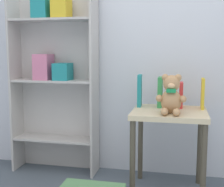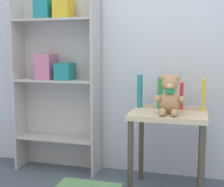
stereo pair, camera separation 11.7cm
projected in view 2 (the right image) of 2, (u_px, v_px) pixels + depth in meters
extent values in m
cube|color=silver|center=(160.00, 26.00, 2.56)|extent=(4.80, 0.06, 2.50)
cube|color=#BCB7B2|center=(19.00, 80.00, 2.78)|extent=(0.02, 0.23, 1.59)
cube|color=#BCB7B2|center=(96.00, 82.00, 2.59)|extent=(0.02, 0.23, 1.59)
cube|color=#BCB7B2|center=(61.00, 79.00, 2.79)|extent=(0.73, 0.02, 1.59)
cube|color=#BCB7B2|center=(58.00, 138.00, 2.75)|extent=(0.70, 0.21, 0.02)
cube|color=#BCB7B2|center=(56.00, 81.00, 2.69)|extent=(0.70, 0.21, 0.02)
cube|color=#BCB7B2|center=(55.00, 20.00, 2.62)|extent=(0.70, 0.21, 0.02)
cube|color=teal|center=(45.00, 9.00, 2.62)|extent=(0.13, 0.16, 0.16)
cube|color=gold|center=(63.00, 8.00, 2.57)|extent=(0.13, 0.16, 0.17)
cube|color=#D17093|center=(46.00, 67.00, 2.68)|extent=(0.13, 0.16, 0.22)
cube|color=teal|center=(65.00, 71.00, 2.64)|extent=(0.13, 0.16, 0.14)
cube|color=beige|center=(169.00, 113.00, 2.23)|extent=(0.53, 0.49, 0.04)
cylinder|color=#494233|center=(130.00, 162.00, 2.13)|extent=(0.04, 0.04, 0.59)
cylinder|color=#494233|center=(202.00, 169.00, 2.01)|extent=(0.04, 0.04, 0.59)
cylinder|color=#494233|center=(141.00, 144.00, 2.54)|extent=(0.04, 0.04, 0.59)
cylinder|color=#494233|center=(201.00, 149.00, 2.42)|extent=(0.04, 0.04, 0.59)
ellipsoid|color=tan|center=(170.00, 102.00, 2.12)|extent=(0.14, 0.11, 0.17)
sphere|color=tan|center=(170.00, 84.00, 2.10)|extent=(0.11, 0.11, 0.11)
sphere|color=tan|center=(164.00, 78.00, 2.11)|extent=(0.05, 0.05, 0.05)
sphere|color=tan|center=(177.00, 78.00, 2.09)|extent=(0.05, 0.05, 0.05)
ellipsoid|color=#F4BB82|center=(170.00, 86.00, 2.06)|extent=(0.05, 0.03, 0.03)
ellipsoid|color=tan|center=(158.00, 99.00, 2.13)|extent=(0.05, 0.09, 0.05)
ellipsoid|color=tan|center=(182.00, 99.00, 2.08)|extent=(0.05, 0.09, 0.05)
ellipsoid|color=tan|center=(163.00, 112.00, 2.06)|extent=(0.05, 0.10, 0.05)
ellipsoid|color=tan|center=(174.00, 113.00, 2.04)|extent=(0.05, 0.10, 0.05)
cube|color=#198E4C|center=(169.00, 91.00, 2.07)|extent=(0.06, 0.02, 0.03)
cube|color=teal|center=(140.00, 91.00, 2.39)|extent=(0.03, 0.11, 0.25)
cube|color=#33934C|center=(160.00, 92.00, 2.36)|extent=(0.03, 0.12, 0.23)
cube|color=red|center=(181.00, 95.00, 2.32)|extent=(0.03, 0.12, 0.19)
cube|color=gold|center=(203.00, 94.00, 2.28)|extent=(0.02, 0.14, 0.23)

